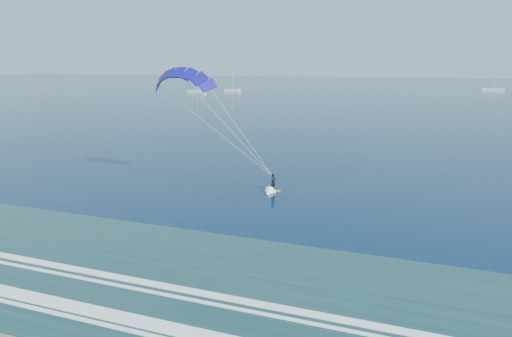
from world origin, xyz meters
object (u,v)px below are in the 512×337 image
object	(u,v)px
kitesurfer_rig	(222,121)
sailboat_0	(197,91)
sailboat_2	(492,89)
sailboat_1	(232,90)

from	to	relation	value
kitesurfer_rig	sailboat_0	world-z (taller)	kitesurfer_rig
sailboat_0	sailboat_2	xyz separation A→B (m)	(132.27, 63.95, 0.01)
sailboat_0	sailboat_1	size ratio (longest dim) A/B	1.05
kitesurfer_rig	sailboat_2	xyz separation A→B (m)	(51.73, 212.71, -7.00)
kitesurfer_rig	sailboat_0	xyz separation A→B (m)	(-80.54, 148.76, -7.01)
kitesurfer_rig	sailboat_1	bearing A→B (deg)	112.79
sailboat_1	sailboat_0	bearing A→B (deg)	-131.70
sailboat_1	sailboat_2	bearing A→B (deg)	22.70
sailboat_1	sailboat_2	distance (m)	130.09
sailboat_2	kitesurfer_rig	bearing A→B (deg)	-103.67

